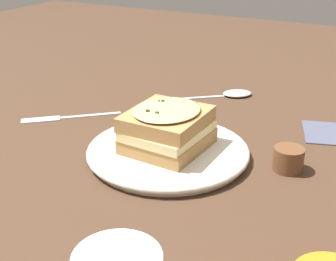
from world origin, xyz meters
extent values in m
plane|color=#473021|center=(0.00, 0.00, 0.00)|extent=(2.40, 2.40, 0.00)
cylinder|color=silver|center=(0.02, 0.03, 0.01)|extent=(0.24, 0.24, 0.02)
torus|color=silver|center=(0.02, 0.03, 0.01)|extent=(0.26, 0.26, 0.01)
cube|color=#B2844C|center=(0.02, 0.03, 0.03)|extent=(0.12, 0.13, 0.02)
cube|color=#EFDB93|center=(0.02, 0.03, 0.05)|extent=(0.11, 0.13, 0.01)
cube|color=#B2844C|center=(0.02, 0.03, 0.06)|extent=(0.11, 0.13, 0.02)
ellipsoid|color=#DBBC7F|center=(0.02, 0.03, 0.08)|extent=(0.11, 0.12, 0.01)
cube|color=#2D6028|center=(0.00, 0.05, 0.08)|extent=(0.01, 0.01, 0.00)
cube|color=#2D6028|center=(-0.01, 0.05, 0.08)|extent=(0.00, 0.00, 0.00)
cube|color=#2D6028|center=(0.05, 0.07, 0.08)|extent=(0.00, 0.01, 0.00)
cube|color=#2D6028|center=(0.00, 0.00, 0.08)|extent=(0.01, 0.01, 0.00)
cube|color=#2D6028|center=(0.02, 0.00, 0.08)|extent=(0.01, 0.00, 0.00)
cube|color=silver|center=(-0.19, 0.11, 0.00)|extent=(0.09, 0.08, 0.00)
cube|color=silver|center=(-0.26, 0.05, 0.00)|extent=(0.07, 0.06, 0.00)
cube|color=#333335|center=(-0.26, 0.03, 0.00)|extent=(0.03, 0.03, 0.00)
cube|color=#333335|center=(-0.27, 0.04, 0.00)|extent=(0.03, 0.03, 0.00)
cube|color=#333335|center=(-0.27, 0.04, 0.00)|extent=(0.03, 0.03, 0.00)
cube|color=silver|center=(-0.05, 0.29, 0.00)|extent=(0.10, 0.08, 0.00)
ellipsoid|color=silver|center=(0.02, 0.35, 0.01)|extent=(0.08, 0.07, 0.01)
cylinder|color=brown|center=(0.20, 0.07, 0.02)|extent=(0.05, 0.05, 0.04)
camera|label=1|loc=(0.33, -0.56, 0.34)|focal=50.00mm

